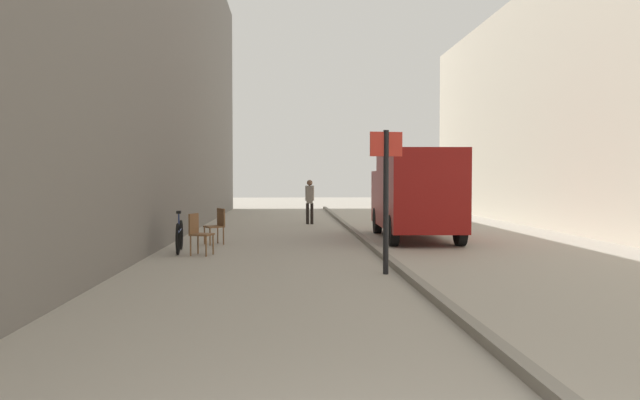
# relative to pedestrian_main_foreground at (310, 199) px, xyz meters

# --- Properties ---
(ground_plane) EXTENTS (80.00, 80.00, 0.00)m
(ground_plane) POSITION_rel_pedestrian_main_foreground_xyz_m (-0.32, -8.35, -0.97)
(ground_plane) COLOR #A8A093
(building_facade_left) EXTENTS (2.52, 40.00, 10.84)m
(building_facade_left) POSITION_rel_pedestrian_main_foreground_xyz_m (-5.18, -8.35, 4.46)
(building_facade_left) COLOR slate
(building_facade_left) RESTS_ON ground_plane
(kerb_strip) EXTENTS (0.16, 40.00, 0.12)m
(kerb_strip) POSITION_rel_pedestrian_main_foreground_xyz_m (1.26, -8.35, -0.91)
(kerb_strip) COLOR gray
(kerb_strip) RESTS_ON ground_plane
(pedestrian_main_foreground) EXTENTS (0.33, 0.22, 1.67)m
(pedestrian_main_foreground) POSITION_rel_pedestrian_main_foreground_xyz_m (0.00, 0.00, 0.00)
(pedestrian_main_foreground) COLOR black
(pedestrian_main_foreground) RESTS_ON ground_plane
(delivery_van) EXTENTS (2.09, 5.24, 2.50)m
(delivery_van) POSITION_rel_pedestrian_main_foreground_xyz_m (2.79, -5.80, 0.37)
(delivery_van) COLOR maroon
(delivery_van) RESTS_ON ground_plane
(street_sign_post) EXTENTS (0.60, 0.11, 2.60)m
(street_sign_post) POSITION_rel_pedestrian_main_foreground_xyz_m (0.94, -12.04, 0.58)
(street_sign_post) COLOR black
(street_sign_post) RESTS_ON ground_plane
(bicycle_leaning) EXTENTS (0.25, 1.77, 0.98)m
(bicycle_leaning) POSITION_rel_pedestrian_main_foreground_xyz_m (-3.37, -8.54, -0.59)
(bicycle_leaning) COLOR black
(bicycle_leaning) RESTS_ON ground_plane
(cafe_chair_near_window) EXTENTS (0.60, 0.60, 0.94)m
(cafe_chair_near_window) POSITION_rel_pedestrian_main_foreground_xyz_m (-2.68, -6.87, -0.42)
(cafe_chair_near_window) COLOR brown
(cafe_chair_near_window) RESTS_ON ground_plane
(cafe_chair_by_doorway) EXTENTS (0.55, 0.55, 0.94)m
(cafe_chair_by_doorway) POSITION_rel_pedestrian_main_foreground_xyz_m (-2.84, -9.12, -0.42)
(cafe_chair_by_doorway) COLOR brown
(cafe_chair_by_doorway) RESTS_ON ground_plane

